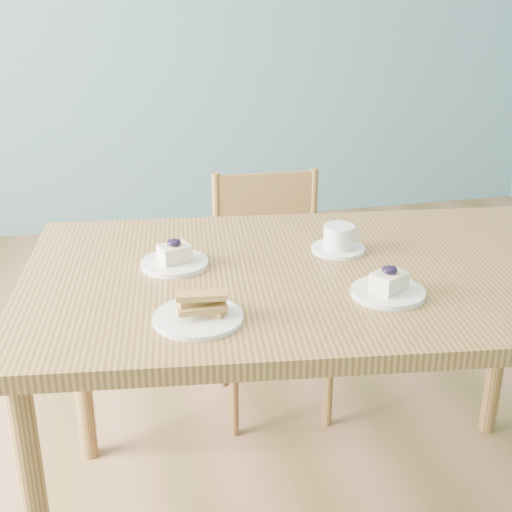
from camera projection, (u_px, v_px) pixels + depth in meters
room at (243, 52)px, 1.79m from camera, size 5.01×5.01×2.71m
dining_table at (321, 298)px, 1.87m from camera, size 1.64×1.07×0.82m
dining_chair at (272, 294)px, 2.58m from camera, size 0.42×0.40×0.87m
cheesecake_plate_near at (388, 288)px, 1.69m from camera, size 0.18×0.18×0.07m
cheesecake_plate_far at (175, 259)px, 1.86m from camera, size 0.18×0.18×0.07m
coffee_cup at (339, 240)px, 1.95m from camera, size 0.15×0.15×0.07m
biscotti_plate at (198, 312)px, 1.58m from camera, size 0.20×0.20×0.07m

